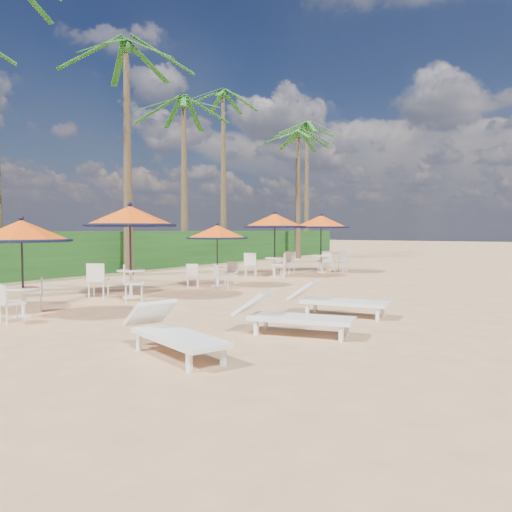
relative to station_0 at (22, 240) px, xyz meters
The scene contains 15 objects.
ground 5.30m from the station_0, ahead, with size 160.00×160.00×0.00m, color tan.
scrub_hedge 13.90m from the station_0, 127.62° to the left, with size 3.00×40.00×1.80m, color #194716.
station_0 is the anchor object (origin of this frame).
station_1 3.46m from the station_0, 97.32° to the left, with size 2.54×2.54×2.64m.
station_2 6.88m from the station_0, 90.28° to the left, with size 2.03×2.04×2.12m.
station_3 10.97m from the station_0, 91.38° to the left, with size 2.53×2.53×2.64m.
station_4 13.76m from the station_0, 87.81° to the left, with size 2.52×2.52×2.62m.
lounger_near 5.10m from the station_0, ahead, with size 2.25×1.33×0.77m.
lounger_mid 6.02m from the station_0, 15.16° to the left, with size 2.24×1.13×0.77m.
lounger_far 6.85m from the station_0, 34.55° to the left, with size 2.23×0.96×0.77m.
palm_3 12.54m from the station_0, 124.88° to the left, with size 5.00×5.00×9.68m.
palm_4 16.77m from the station_0, 118.30° to the left, with size 5.00×5.00×8.73m.
palm_5 22.10m from the station_0, 114.62° to the left, with size 5.00×5.00×10.48m.
palm_6 24.38m from the station_0, 103.75° to the left, with size 5.00×5.00×8.47m.
palm_7 29.41m from the station_0, 104.87° to the left, with size 5.00×5.00×9.89m.
Camera 1 is at (4.94, -6.19, 1.87)m, focal length 35.00 mm.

